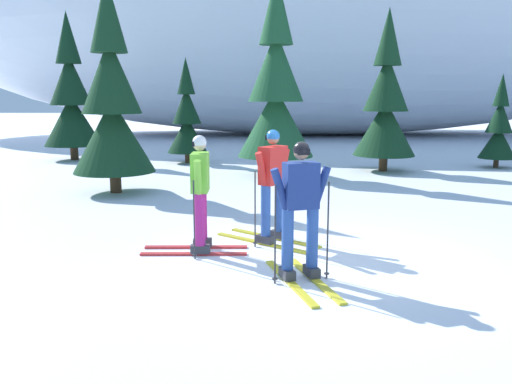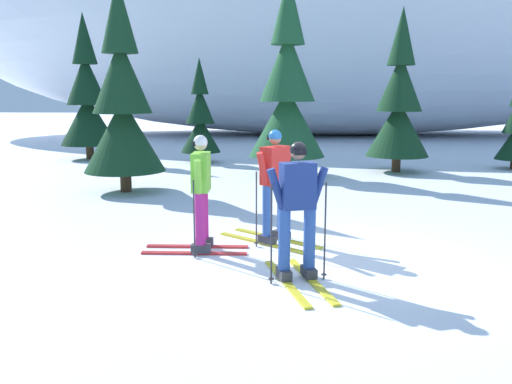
# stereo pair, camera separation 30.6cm
# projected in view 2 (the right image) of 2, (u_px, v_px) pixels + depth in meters

# --- Properties ---
(ground_plane) EXTENTS (120.00, 120.00, 0.00)m
(ground_plane) POSITION_uv_depth(u_px,v_px,m) (330.00, 267.00, 7.20)
(ground_plane) COLOR white
(skier_lime_jacket) EXTENTS (1.57, 0.82, 1.74)m
(skier_lime_jacket) POSITION_uv_depth(u_px,v_px,m) (201.00, 190.00, 7.76)
(skier_lime_jacket) COLOR red
(skier_lime_jacket) RESTS_ON ground
(skier_red_jacket) EXTENTS (1.68, 1.44, 1.79)m
(skier_red_jacket) POSITION_uv_depth(u_px,v_px,m) (274.00, 184.00, 8.21)
(skier_red_jacket) COLOR gold
(skier_red_jacket) RESTS_ON ground
(skier_navy_jacket) EXTENTS (0.91, 1.74, 1.76)m
(skier_navy_jacket) POSITION_uv_depth(u_px,v_px,m) (298.00, 209.00, 6.52)
(skier_navy_jacket) COLOR gold
(skier_navy_jacket) RESTS_ON ground
(pine_tree_far_left) EXTENTS (1.99, 1.99, 5.16)m
(pine_tree_far_left) POSITION_uv_depth(u_px,v_px,m) (87.00, 99.00, 18.85)
(pine_tree_far_left) COLOR #47301E
(pine_tree_far_left) RESTS_ON ground
(pine_tree_left) EXTENTS (1.92, 1.92, 4.98)m
(pine_tree_left) POSITION_uv_depth(u_px,v_px,m) (122.00, 105.00, 12.40)
(pine_tree_left) COLOR #47301E
(pine_tree_left) RESTS_ON ground
(pine_tree_center_left) EXTENTS (1.37, 1.37, 3.54)m
(pine_tree_center_left) POSITION_uv_depth(u_px,v_px,m) (200.00, 119.00, 17.96)
(pine_tree_center_left) COLOR #47301E
(pine_tree_center_left) RESTS_ON ground
(pine_tree_center) EXTENTS (2.17, 2.17, 5.62)m
(pine_tree_center) POSITION_uv_depth(u_px,v_px,m) (287.00, 93.00, 14.83)
(pine_tree_center) COLOR #47301E
(pine_tree_center) RESTS_ON ground
(pine_tree_center_right) EXTENTS (1.86, 1.86, 4.83)m
(pine_tree_center_right) POSITION_uv_depth(u_px,v_px,m) (399.00, 105.00, 15.65)
(pine_tree_center_right) COLOR #47301E
(pine_tree_center_right) RESTS_ON ground
(snow_ridge_background) EXTENTS (45.54, 17.22, 13.41)m
(snow_ridge_background) POSITION_uv_depth(u_px,v_px,m) (334.00, 15.00, 29.69)
(snow_ridge_background) COLOR white
(snow_ridge_background) RESTS_ON ground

